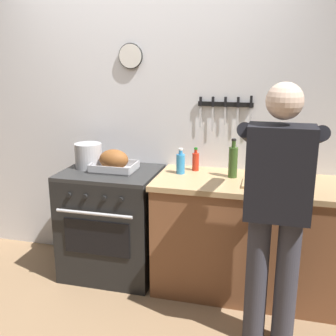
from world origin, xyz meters
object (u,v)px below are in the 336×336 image
object	(u,v)px
person_cook	(277,202)
bottle_wine_red	(296,162)
roasting_pan	(114,161)
bottle_dish_soap	(181,163)
bottle_vinegar	(281,165)
cutting_board	(268,184)
bottle_hot_sauce	(196,161)
bottle_soy_sauce	(260,170)
stove	(112,222)
bottle_olive_oil	(233,161)
stock_pot	(88,156)

from	to	relation	value
person_cook	bottle_wine_red	world-z (taller)	person_cook
roasting_pan	bottle_dish_soap	world-z (taller)	bottle_dish_soap
bottle_dish_soap	bottle_vinegar	size ratio (longest dim) A/B	0.77
cutting_board	bottle_hot_sauce	xyz separation A→B (m)	(-0.58, 0.27, 0.07)
bottle_soy_sauce	cutting_board	bearing A→B (deg)	-63.85
person_cook	bottle_soy_sauce	xyz separation A→B (m)	(-0.13, 0.62, 0.02)
roasting_pan	bottle_vinegar	size ratio (longest dim) A/B	1.33
stove	bottle_olive_oil	world-z (taller)	bottle_olive_oil
cutting_board	bottle_vinegar	distance (m)	0.24
stove	bottle_vinegar	size ratio (longest dim) A/B	3.41
bottle_vinegar	bottle_olive_oil	bearing A→B (deg)	-171.97
stove	bottle_hot_sauce	xyz separation A→B (m)	(0.67, 0.18, 0.53)
stock_pot	bottle_wine_red	distance (m)	1.65
bottle_soy_sauce	bottle_wine_red	xyz separation A→B (m)	(0.26, 0.09, 0.06)
stock_pot	bottle_soy_sauce	xyz separation A→B (m)	(1.38, 0.01, -0.03)
bottle_dish_soap	bottle_soy_sauce	distance (m)	0.61
person_cook	bottle_hot_sauce	distance (m)	0.99
stove	bottle_hot_sauce	bearing A→B (deg)	15.19
stove	bottle_olive_oil	distance (m)	1.13
roasting_pan	bottle_olive_oil	world-z (taller)	bottle_olive_oil
roasting_pan	cutting_board	world-z (taller)	roasting_pan
stove	person_cook	bearing A→B (deg)	-23.53
person_cook	bottle_dish_soap	bearing A→B (deg)	53.58
stove	bottle_hot_sauce	world-z (taller)	bottle_hot_sauce
bottle_dish_soap	bottle_vinegar	distance (m)	0.76
bottle_wine_red	stove	bearing A→B (deg)	-174.33
bottle_hot_sauce	bottle_wine_red	world-z (taller)	bottle_wine_red
cutting_board	roasting_pan	bearing A→B (deg)	175.72
bottle_dish_soap	bottle_wine_red	xyz separation A→B (m)	(0.87, 0.08, 0.05)
bottle_vinegar	bottle_olive_oil	xyz separation A→B (m)	(-0.35, -0.05, 0.01)
roasting_pan	bottle_hot_sauce	xyz separation A→B (m)	(0.63, 0.17, -0.00)
cutting_board	stock_pot	bearing A→B (deg)	174.90
bottle_olive_oil	bottle_vinegar	bearing A→B (deg)	8.03
bottle_soy_sauce	bottle_olive_oil	bearing A→B (deg)	177.08
bottle_vinegar	bottle_olive_oil	distance (m)	0.36
bottle_wine_red	roasting_pan	bearing A→B (deg)	-174.44
bottle_dish_soap	bottle_olive_oil	world-z (taller)	bottle_olive_oil
bottle_dish_soap	bottle_vinegar	world-z (taller)	bottle_vinegar
bottle_olive_oil	roasting_pan	bearing A→B (deg)	-176.44
bottle_soy_sauce	bottle_dish_soap	bearing A→B (deg)	179.02
roasting_pan	bottle_soy_sauce	size ratio (longest dim) A/B	2.01
bottle_dish_soap	bottle_soy_sauce	xyz separation A→B (m)	(0.61, -0.01, -0.01)
cutting_board	bottle_dish_soap	size ratio (longest dim) A/B	1.78
person_cook	bottle_hot_sauce	world-z (taller)	person_cook
cutting_board	bottle_wine_red	distance (m)	0.32
person_cook	bottle_soy_sauce	bearing A→B (deg)	15.89
stove	bottle_vinegar	distance (m)	1.45
cutting_board	bottle_hot_sauce	distance (m)	0.64
stock_pot	bottle_soy_sauce	bearing A→B (deg)	0.39
person_cook	bottle_olive_oil	distance (m)	0.72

